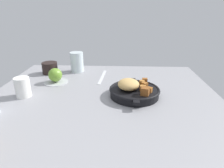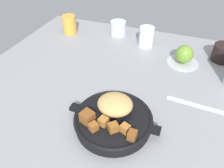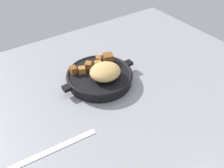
% 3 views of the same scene
% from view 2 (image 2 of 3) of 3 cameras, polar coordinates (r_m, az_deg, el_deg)
% --- Properties ---
extents(ground_plane, '(1.01, 1.00, 0.02)m').
position_cam_2_polar(ground_plane, '(0.74, -0.41, -2.69)').
color(ground_plane, gray).
extents(cast_iron_skillet, '(0.26, 0.22, 0.08)m').
position_cam_2_polar(cast_iron_skillet, '(0.61, 0.33, -8.67)').
color(cast_iron_skillet, black).
rests_on(cast_iron_skillet, ground_plane).
extents(saucer_plate, '(0.12, 0.12, 0.01)m').
position_cam_2_polar(saucer_plate, '(0.91, 17.62, 5.31)').
color(saucer_plate, '#B7BABF').
rests_on(saucer_plate, ground_plane).
extents(red_apple, '(0.07, 0.07, 0.07)m').
position_cam_2_polar(red_apple, '(0.89, 18.08, 7.31)').
color(red_apple, olive).
rests_on(red_apple, saucer_plate).
extents(butter_knife, '(0.22, 0.03, 0.00)m').
position_cam_2_polar(butter_knife, '(0.73, 22.49, -5.54)').
color(butter_knife, silver).
rests_on(butter_knife, ground_plane).
extents(coffee_mug_dark, '(0.09, 0.09, 0.06)m').
position_cam_2_polar(coffee_mug_dark, '(0.97, 26.82, 7.14)').
color(coffee_mug_dark, black).
rests_on(coffee_mug_dark, ground_plane).
extents(water_glass_short, '(0.07, 0.07, 0.07)m').
position_cam_2_polar(water_glass_short, '(1.07, 1.58, 14.19)').
color(water_glass_short, silver).
rests_on(water_glass_short, ground_plane).
extents(white_creamer_pitcher, '(0.06, 0.06, 0.08)m').
position_cam_2_polar(white_creamer_pitcher, '(0.98, 8.81, 11.93)').
color(white_creamer_pitcher, white).
rests_on(white_creamer_pitcher, ground_plane).
extents(juice_glass_amber, '(0.06, 0.06, 0.08)m').
position_cam_2_polar(juice_glass_amber, '(1.10, -10.89, 14.84)').
color(juice_glass_amber, gold).
rests_on(juice_glass_amber, ground_plane).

